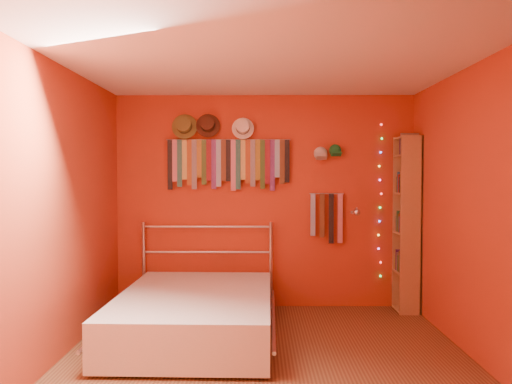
{
  "coord_description": "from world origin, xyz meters",
  "views": [
    {
      "loc": [
        -0.06,
        -4.14,
        1.57
      ],
      "look_at": [
        -0.1,
        0.9,
        1.39
      ],
      "focal_mm": 35.0,
      "sensor_mm": 36.0,
      "label": 1
    }
  ],
  "objects_px": {
    "bookshelf": "(410,223)",
    "bed": "(196,313)",
    "reading_lamp": "(356,212)",
    "tie_rack": "(228,161)"
  },
  "relations": [
    {
      "from": "tie_rack",
      "to": "bookshelf",
      "type": "height_order",
      "value": "bookshelf"
    },
    {
      "from": "bed",
      "to": "bookshelf",
      "type": "bearing_deg",
      "value": 23.03
    },
    {
      "from": "tie_rack",
      "to": "bed",
      "type": "xyz_separation_m",
      "value": [
        -0.25,
        -1.09,
        -1.49
      ]
    },
    {
      "from": "reading_lamp",
      "to": "bed",
      "type": "distance_m",
      "value": 2.13
    },
    {
      "from": "tie_rack",
      "to": "bookshelf",
      "type": "distance_m",
      "value": 2.21
    },
    {
      "from": "tie_rack",
      "to": "bed",
      "type": "height_order",
      "value": "tie_rack"
    },
    {
      "from": "bookshelf",
      "to": "bed",
      "type": "xyz_separation_m",
      "value": [
        -2.33,
        -0.93,
        -0.78
      ]
    },
    {
      "from": "bookshelf",
      "to": "bed",
      "type": "bearing_deg",
      "value": -158.14
    },
    {
      "from": "bookshelf",
      "to": "reading_lamp",
      "type": "bearing_deg",
      "value": -176.71
    },
    {
      "from": "bed",
      "to": "reading_lamp",
      "type": "bearing_deg",
      "value": 28.96
    }
  ]
}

